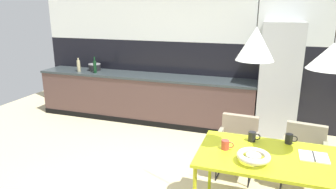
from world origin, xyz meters
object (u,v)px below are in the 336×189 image
Objects in this scene: refrigerator_column at (279,81)px; bottle_vinegar_dark at (95,66)px; dining_table at (281,162)px; bottle_wine_green at (79,66)px; open_book at (314,157)px; mug_dark_espresso at (289,139)px; armchair_near_window at (238,138)px; armchair_corner_seat at (304,148)px; pendant_lamp_over_table_near at (256,44)px; fruit_bowl at (253,157)px; cooking_pot at (95,67)px; mug_wide_latte at (226,145)px; pendant_lamp_over_table_far at (332,56)px; mug_glass_clear at (252,137)px.

refrigerator_column is 6.05× the size of bottle_vinegar_dark.
bottle_wine_green reaches higher than dining_table.
mug_dark_espresso reaches higher than open_book.
armchair_near_window is 0.84m from mug_dark_espresso.
armchair_near_window reaches higher than armchair_corner_seat.
pendant_lamp_over_table_near is (3.45, -2.29, 0.80)m from bottle_wine_green.
mug_dark_espresso reaches higher than armchair_corner_seat.
dining_table is at bearing 39.01° from fruit_bowl.
refrigerator_column is 1.48× the size of pendant_lamp_over_table_near.
fruit_bowl is at bearing -151.31° from open_book.
cooking_pot is 0.90× the size of bottle_wine_green.
bottle_wine_green is (-3.74, -0.11, 0.06)m from refrigerator_column.
refrigerator_column reaches higher than bottle_vinegar_dark.
armchair_near_window is 6.31× the size of mug_wide_latte.
mug_wide_latte is at bearing -101.93° from refrigerator_column.
mug_wide_latte is (-0.28, 0.19, -0.01)m from fruit_bowl.
open_book is 4.47m from cooking_pot.
cooking_pot is 4.58m from pendant_lamp_over_table_far.
open_book is at bearing -17.58° from mug_glass_clear.
pendant_lamp_over_table_near is (-0.03, -0.31, 0.99)m from mug_glass_clear.
mug_glass_clear reaches higher than armchair_corner_seat.
pendant_lamp_over_table_near is (-0.07, 0.16, 0.98)m from fruit_bowl.
bottle_wine_green is (-4.06, 1.35, 0.52)m from armchair_corner_seat.
fruit_bowl is at bearing -67.31° from pendant_lamp_over_table_near.
pendant_lamp_over_table_near is 0.96× the size of pendant_lamp_over_table_far.
dining_table is at bearing -34.80° from cooking_pot.
mug_glass_clear is at bearing 49.83° from mug_wide_latte.
pendant_lamp_over_table_far is at bearing 8.26° from dining_table.
pendant_lamp_over_table_far is (0.83, 0.05, 0.91)m from mug_wide_latte.
cooking_pot is at bearing 38.90° from bottle_wine_green.
armchair_corner_seat is at bearing 71.57° from dining_table.
armchair_near_window is 0.57× the size of pendant_lamp_over_table_far.
bottle_vinegar_dark is at bearing 141.88° from mug_wide_latte.
pendant_lamp_over_table_near reaches higher than cooking_pot.
refrigerator_column is at bearing 84.98° from fruit_bowl.
open_book is at bearing -82.37° from refrigerator_column.
bottle_wine_green is at bearing 178.29° from bottle_vinegar_dark.
bottle_vinegar_dark is at bearing -55.91° from cooking_pot.
fruit_bowl is 0.61m from open_book.
dining_table is 6.06× the size of open_book.
bottle_vinegar_dark is (-2.86, 2.24, 0.21)m from mug_wide_latte.
bottle_vinegar_dark is 1.17× the size of bottle_wine_green.
pendant_lamp_over_table_near reaches higher than refrigerator_column.
bottle_wine_green is at bearing 145.13° from mug_wide_latte.
mug_wide_latte is 0.09× the size of pendant_lamp_over_table_far.
cooking_pot is 0.31m from bottle_wine_green.
mug_wide_latte is at bearing -39.23° from cooking_pot.
mug_wide_latte is 0.10× the size of pendant_lamp_over_table_near.
bottle_vinegar_dark reaches higher than armchair_corner_seat.
armchair_corner_seat is 4.14m from cooking_pot.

